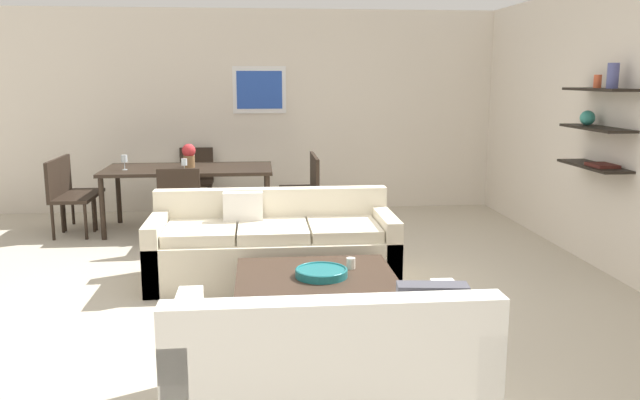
# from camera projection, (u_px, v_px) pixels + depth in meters

# --- Properties ---
(ground_plane) EXTENTS (18.00, 18.00, 0.00)m
(ground_plane) POSITION_uv_depth(u_px,v_px,m) (288.00, 290.00, 5.55)
(ground_plane) COLOR #BCB29E
(back_wall_unit) EXTENTS (8.40, 0.09, 2.70)m
(back_wall_unit) POSITION_uv_depth(u_px,v_px,m) (297.00, 111.00, 8.78)
(back_wall_unit) COLOR silver
(back_wall_unit) RESTS_ON ground
(right_wall_shelf_unit) EXTENTS (0.34, 8.20, 2.70)m
(right_wall_shelf_unit) POSITION_uv_depth(u_px,v_px,m) (599.00, 126.00, 6.16)
(right_wall_shelf_unit) COLOR silver
(right_wall_shelf_unit) RESTS_ON ground
(sofa_beige) EXTENTS (2.18, 0.90, 0.78)m
(sofa_beige) POSITION_uv_depth(u_px,v_px,m) (273.00, 248.00, 5.82)
(sofa_beige) COLOR beige
(sofa_beige) RESTS_ON ground
(loveseat_white) EXTENTS (1.65, 0.90, 0.78)m
(loveseat_white) POSITION_uv_depth(u_px,v_px,m) (328.00, 365.00, 3.45)
(loveseat_white) COLOR white
(loveseat_white) RESTS_ON ground
(coffee_table) EXTENTS (1.17, 0.99, 0.38)m
(coffee_table) POSITION_uv_depth(u_px,v_px,m) (316.00, 299.00, 4.77)
(coffee_table) COLOR #38281E
(coffee_table) RESTS_ON ground
(decorative_bowl) EXTENTS (0.38, 0.38, 0.06)m
(decorative_bowl) POSITION_uv_depth(u_px,v_px,m) (321.00, 272.00, 4.68)
(decorative_bowl) COLOR #19666B
(decorative_bowl) RESTS_ON coffee_table
(candle_jar) EXTENTS (0.07, 0.07, 0.08)m
(candle_jar) POSITION_uv_depth(u_px,v_px,m) (351.00, 263.00, 4.88)
(candle_jar) COLOR silver
(candle_jar) RESTS_ON coffee_table
(dining_table) EXTENTS (1.97, 0.98, 0.75)m
(dining_table) POSITION_uv_depth(u_px,v_px,m) (189.00, 173.00, 7.66)
(dining_table) COLOR black
(dining_table) RESTS_ON ground
(dining_chair_left_far) EXTENTS (0.44, 0.44, 0.88)m
(dining_chair_left_far) POSITION_uv_depth(u_px,v_px,m) (75.00, 187.00, 7.77)
(dining_chair_left_far) COLOR black
(dining_chair_left_far) RESTS_ON ground
(dining_chair_right_near) EXTENTS (0.44, 0.44, 0.88)m
(dining_chair_right_near) POSITION_uv_depth(u_px,v_px,m) (307.00, 189.00, 7.60)
(dining_chair_right_near) COLOR black
(dining_chair_right_near) RESTS_ON ground
(dining_chair_foot) EXTENTS (0.44, 0.44, 0.88)m
(dining_chair_foot) POSITION_uv_depth(u_px,v_px,m) (181.00, 202.00, 6.81)
(dining_chair_foot) COLOR black
(dining_chair_foot) RESTS_ON ground
(dining_chair_right_far) EXTENTS (0.44, 0.44, 0.88)m
(dining_chair_right_far) POSITION_uv_depth(u_px,v_px,m) (304.00, 183.00, 8.04)
(dining_chair_right_far) COLOR black
(dining_chair_right_far) RESTS_ON ground
(dining_chair_left_near) EXTENTS (0.44, 0.44, 0.88)m
(dining_chair_left_near) POSITION_uv_depth(u_px,v_px,m) (64.00, 193.00, 7.34)
(dining_chair_left_near) COLOR black
(dining_chair_left_near) RESTS_ON ground
(dining_chair_head) EXTENTS (0.44, 0.44, 0.88)m
(dining_chair_head) POSITION_uv_depth(u_px,v_px,m) (196.00, 177.00, 8.57)
(dining_chair_head) COLOR black
(dining_chair_head) RESTS_ON ground
(wine_glass_foot) EXTENTS (0.07, 0.07, 0.16)m
(wine_glass_foot) POSITION_uv_depth(u_px,v_px,m) (184.00, 163.00, 7.20)
(wine_glass_foot) COLOR silver
(wine_glass_foot) RESTS_ON dining_table
(wine_glass_left_near) EXTENTS (0.07, 0.07, 0.17)m
(wine_glass_left_near) POSITION_uv_depth(u_px,v_px,m) (124.00, 159.00, 7.43)
(wine_glass_left_near) COLOR silver
(wine_glass_left_near) RESTS_ON dining_table
(wine_glass_head) EXTENTS (0.07, 0.07, 0.15)m
(wine_glass_head) POSITION_uv_depth(u_px,v_px,m) (192.00, 155.00, 8.04)
(wine_glass_head) COLOR silver
(wine_glass_head) RESTS_ON dining_table
(centerpiece_vase) EXTENTS (0.16, 0.16, 0.28)m
(centerpiece_vase) POSITION_uv_depth(u_px,v_px,m) (189.00, 155.00, 7.63)
(centerpiece_vase) COLOR olive
(centerpiece_vase) RESTS_ON dining_table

